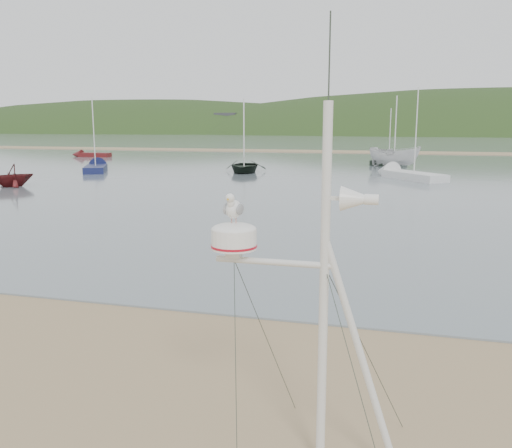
% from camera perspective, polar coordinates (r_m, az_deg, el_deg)
% --- Properties ---
extents(ground, '(560.00, 560.00, 0.00)m').
position_cam_1_polar(ground, '(8.58, -20.80, -17.21)').
color(ground, '#8F7552').
rests_on(ground, ground).
extents(water, '(560.00, 256.00, 0.04)m').
position_cam_1_polar(water, '(138.19, 13.43, 8.62)').
color(water, slate).
rests_on(water, ground).
extents(sandbar, '(560.00, 7.00, 0.07)m').
position_cam_1_polar(sandbar, '(76.29, 11.80, 7.43)').
color(sandbar, '#8F7552').
rests_on(sandbar, water).
extents(hill_ridge, '(620.00, 180.00, 80.00)m').
position_cam_1_polar(hill_ridge, '(242.60, 18.47, 4.39)').
color(hill_ridge, '#1E3415').
rests_on(hill_ridge, ground).
extents(far_cottages, '(294.40, 6.30, 8.00)m').
position_cam_1_polar(far_cottages, '(202.06, 14.99, 10.19)').
color(far_cottages, white).
rests_on(far_cottages, ground).
extents(mast_rig, '(2.22, 2.37, 5.02)m').
position_cam_1_polar(mast_rig, '(6.31, 6.34, -14.70)').
color(mast_rig, silver).
rests_on(mast_rig, ground).
extents(boat_dark, '(3.44, 1.52, 4.66)m').
position_cam_1_polar(boat_dark, '(43.62, -1.28, 8.51)').
color(boat_dark, black).
rests_on(boat_dark, water).
extents(boat_red, '(2.70, 2.34, 2.67)m').
position_cam_1_polar(boat_red, '(36.89, -24.40, 5.67)').
color(boat_red, '#4F1213').
rests_on(boat_red, water).
extents(boat_white, '(2.46, 2.43, 4.91)m').
position_cam_1_polar(boat_white, '(50.73, 14.43, 8.61)').
color(boat_white, silver).
rests_on(boat_white, water).
extents(sailboat_blue_near, '(4.29, 6.44, 6.41)m').
position_cam_1_polar(sailboat_blue_near, '(47.80, -16.36, 5.78)').
color(sailboat_blue_near, '#131843').
rests_on(sailboat_blue_near, ground).
extents(sailboat_dark_mid, '(4.11, 5.62, 5.72)m').
position_cam_1_polar(sailboat_dark_mid, '(54.51, 14.57, 6.40)').
color(sailboat_dark_mid, black).
rests_on(sailboat_dark_mid, ground).
extents(dinghy_red_far, '(4.94, 1.37, 1.19)m').
position_cam_1_polar(dinghy_red_far, '(67.51, -17.40, 6.98)').
color(dinghy_red_far, '#4F1213').
rests_on(dinghy_red_far, ground).
extents(sailboat_white_near, '(5.63, 6.52, 6.92)m').
position_cam_1_polar(sailboat_white_near, '(41.12, 14.67, 5.16)').
color(sailboat_white_near, silver).
rests_on(sailboat_white_near, ground).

